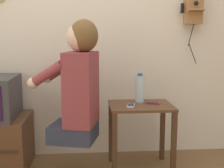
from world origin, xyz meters
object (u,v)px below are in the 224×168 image
(person, at_px, (79,82))
(wall_phone_antique, at_px, (193,6))
(cell_phone_spare, at_px, (153,103))
(water_bottle, at_px, (140,89))
(cell_phone_held, at_px, (131,105))

(person, relative_size, wall_phone_antique, 1.33)
(wall_phone_antique, xyz_separation_m, cell_phone_spare, (-0.44, -0.32, -0.85))
(person, relative_size, water_bottle, 3.85)
(wall_phone_antique, bearing_deg, person, -158.56)
(person, xyz_separation_m, wall_phone_antique, (1.07, 0.42, 0.65))
(person, xyz_separation_m, cell_phone_held, (0.43, 0.02, -0.21))
(wall_phone_antique, distance_m, cell_phone_spare, 1.01)
(person, xyz_separation_m, water_bottle, (0.53, 0.17, -0.09))
(water_bottle, bearing_deg, cell_phone_spare, -36.65)
(wall_phone_antique, relative_size, water_bottle, 2.90)
(water_bottle, bearing_deg, person, -161.89)
(person, bearing_deg, cell_phone_held, -72.32)
(person, height_order, cell_phone_spare, person)
(cell_phone_spare, bearing_deg, person, 121.68)
(person, bearing_deg, wall_phone_antique, -53.88)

